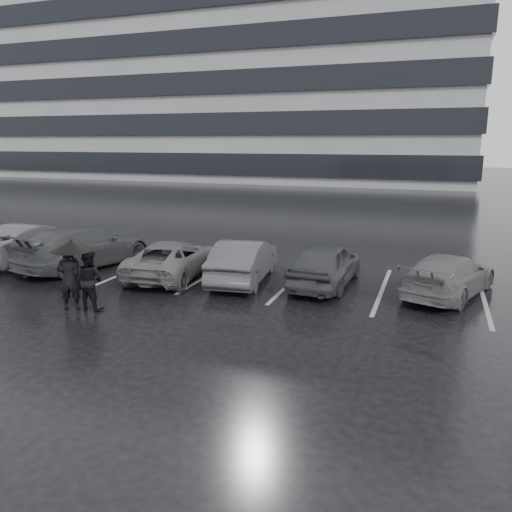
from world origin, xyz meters
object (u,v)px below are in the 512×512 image
at_px(car_west_b, 172,259).
at_px(car_east, 449,275).
at_px(car_main, 325,264).
at_px(car_west_c, 85,246).
at_px(car_west_d, 32,243).
at_px(pedestrian_right, 89,280).
at_px(pedestrian_left, 69,278).
at_px(car_west_a, 243,260).

height_order(car_west_b, car_east, car_east).
relative_size(car_main, car_west_c, 0.78).
relative_size(car_west_d, pedestrian_right, 2.69).
relative_size(car_main, car_west_b, 0.92).
distance_m(car_main, car_east, 3.55).
distance_m(car_main, pedestrian_left, 7.37).
bearing_deg(car_west_d, pedestrian_left, 143.34).
bearing_deg(car_east, car_west_a, 25.41).
xyz_separation_m(car_west_b, car_west_c, (-3.56, 0.14, 0.14)).
bearing_deg(car_east, car_west_b, 26.03).
xyz_separation_m(car_west_a, pedestrian_right, (-2.81, -3.93, 0.13)).
xyz_separation_m(car_main, car_east, (3.54, 0.23, -0.07)).
bearing_deg(car_east, pedestrian_left, 46.53).
distance_m(car_west_b, pedestrian_left, 3.91).
distance_m(pedestrian_left, pedestrian_right, 0.51).
bearing_deg(car_west_b, pedestrian_right, 76.23).
xyz_separation_m(car_west_a, car_west_b, (-2.37, -0.33, -0.07)).
distance_m(car_west_a, pedestrian_right, 4.84).
relative_size(car_west_b, car_west_d, 1.00).
relative_size(car_west_c, pedestrian_left, 2.98).
height_order(car_main, car_west_a, car_main).
distance_m(car_west_c, pedestrian_right, 4.87).
height_order(car_west_a, car_east, car_west_a).
xyz_separation_m(car_west_a, pedestrian_left, (-3.28, -4.13, 0.18)).
relative_size(car_west_a, pedestrian_right, 2.55).
height_order(car_west_b, car_west_d, car_west_d).
relative_size(car_main, pedestrian_left, 2.33).
distance_m(car_west_d, car_east, 14.36).
height_order(car_west_c, car_east, car_west_c).
bearing_deg(pedestrian_left, car_west_c, -80.11).
bearing_deg(car_west_d, car_west_a, -176.94).
distance_m(car_west_b, car_west_d, 5.88).
relative_size(car_east, pedestrian_right, 2.59).
bearing_deg(car_west_a, car_west_b, 0.68).
relative_size(car_west_a, car_west_b, 0.95).
height_order(car_east, pedestrian_left, pedestrian_left).
xyz_separation_m(car_main, car_west_b, (-4.92, -0.70, -0.08)).
bearing_deg(car_west_a, car_east, 178.46).
bearing_deg(pedestrian_right, pedestrian_left, 23.66).
bearing_deg(car_east, car_main, 23.52).
bearing_deg(pedestrian_right, car_west_a, -124.23).
bearing_deg(pedestrian_right, car_west_b, -95.64).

